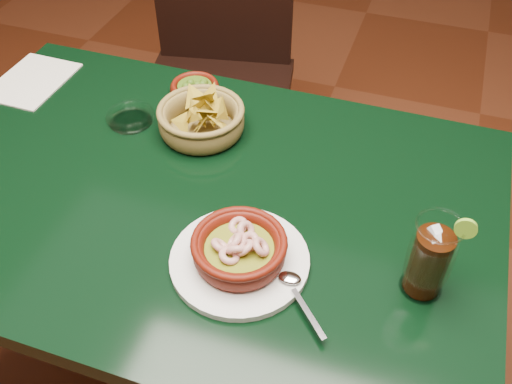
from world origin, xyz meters
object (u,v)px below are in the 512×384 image
(chip_basket, at_px, (202,119))
(cola_drink, at_px, (430,259))
(dining_chair, at_px, (218,70))
(dining_table, at_px, (196,224))
(shrimp_plate, at_px, (240,252))

(chip_basket, bearing_deg, cola_drink, -27.83)
(dining_chair, xyz_separation_m, cola_drink, (0.70, -0.80, 0.28))
(chip_basket, relative_size, cola_drink, 1.24)
(dining_table, height_order, chip_basket, chip_basket)
(shrimp_plate, relative_size, cola_drink, 1.71)
(dining_table, bearing_deg, chip_basket, 106.57)
(dining_table, height_order, shrimp_plate, shrimp_plate)
(dining_table, height_order, cola_drink, cola_drink)
(dining_table, relative_size, cola_drink, 6.72)
(dining_table, xyz_separation_m, cola_drink, (0.46, -0.09, 0.18))
(chip_basket, bearing_deg, shrimp_plate, -57.41)
(dining_table, xyz_separation_m, chip_basket, (-0.05, 0.18, 0.13))
(shrimp_plate, bearing_deg, dining_chair, 114.44)
(dining_table, relative_size, chip_basket, 5.40)
(dining_chair, xyz_separation_m, chip_basket, (0.18, -0.53, 0.24))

